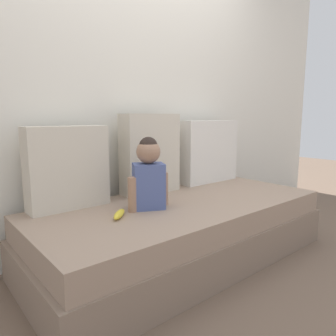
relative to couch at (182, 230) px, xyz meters
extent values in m
plane|color=brown|center=(0.00, 0.00, -0.20)|extent=(12.00, 12.00, 0.00)
cube|color=silver|center=(0.00, 0.60, 1.03)|extent=(5.29, 0.10, 2.46)
cube|color=#826C5B|center=(0.00, 0.00, -0.07)|extent=(2.09, 0.94, 0.25)
cube|color=gray|center=(0.00, 0.00, 0.13)|extent=(2.03, 0.91, 0.15)
cube|color=beige|center=(-0.65, 0.37, 0.46)|extent=(0.50, 0.16, 0.52)
cube|color=beige|center=(0.00, 0.37, 0.50)|extent=(0.46, 0.16, 0.60)
cube|color=silver|center=(0.65, 0.37, 0.48)|extent=(0.59, 0.16, 0.54)
cube|color=#4C5B93|center=(-0.26, 0.03, 0.35)|extent=(0.24, 0.22, 0.29)
sphere|color=#9E755B|center=(-0.26, 0.03, 0.57)|extent=(0.15, 0.15, 0.15)
sphere|color=#2D231E|center=(-0.26, 0.03, 0.60)|extent=(0.12, 0.12, 0.12)
cylinder|color=#9E755B|center=(-0.39, 0.03, 0.31)|extent=(0.06, 0.06, 0.22)
cylinder|color=#9E755B|center=(-0.14, 0.03, 0.31)|extent=(0.06, 0.06, 0.22)
ellipsoid|color=yellow|center=(-0.51, -0.01, 0.22)|extent=(0.15, 0.15, 0.04)
camera|label=1|loc=(-1.41, -1.53, 0.78)|focal=33.47mm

